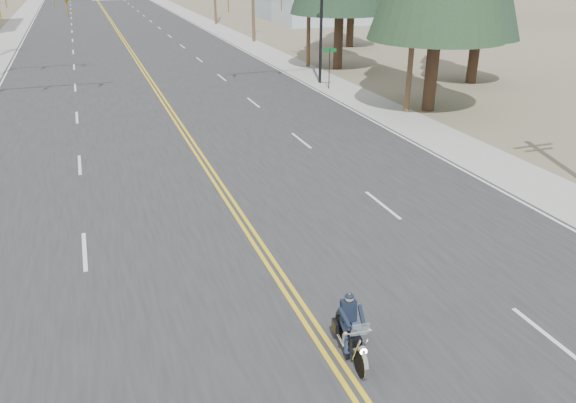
% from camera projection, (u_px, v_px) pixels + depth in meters
% --- Properties ---
extents(road, '(20.00, 200.00, 0.01)m').
position_uv_depth(road, '(115.00, 28.00, 68.21)').
color(road, '#303033').
rests_on(road, ground).
extents(sidewalk_left, '(3.00, 200.00, 0.01)m').
position_uv_depth(sidewalk_left, '(12.00, 32.00, 64.65)').
color(sidewalk_left, '#A5A5A0').
rests_on(sidewalk_left, ground).
extents(sidewalk_right, '(3.00, 200.00, 0.01)m').
position_uv_depth(sidewalk_right, '(208.00, 24.00, 71.78)').
color(sidewalk_right, '#A5A5A0').
rests_on(sidewalk_right, ground).
extents(traffic_mast_right, '(7.10, 0.26, 7.00)m').
position_uv_depth(traffic_mast_right, '(293.00, 9.00, 36.29)').
color(traffic_mast_right, black).
rests_on(traffic_mast_right, ground).
extents(street_sign, '(0.90, 0.06, 2.62)m').
position_uv_depth(street_sign, '(330.00, 61.00, 36.39)').
color(street_sign, black).
rests_on(street_sign, ground).
extents(utility_pole_b, '(2.20, 0.30, 11.50)m').
position_uv_depth(utility_pole_b, '(416.00, 0.00, 29.21)').
color(utility_pole_b, brown).
rests_on(utility_pole_b, ground).
extents(motorcyclist, '(1.00, 1.92, 1.44)m').
position_uv_depth(motorcyclist, '(352.00, 328.00, 12.11)').
color(motorcyclist, black).
rests_on(motorcyclist, ground).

